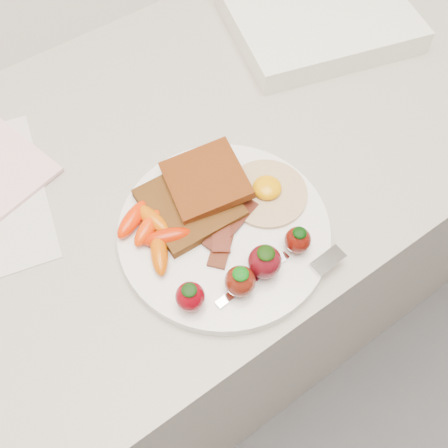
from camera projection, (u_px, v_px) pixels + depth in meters
counter at (185, 284)px, 1.10m from camera, size 2.00×0.60×0.90m
plate at (224, 231)px, 0.64m from camera, size 0.27×0.27×0.02m
toast_lower at (190, 204)px, 0.64m from camera, size 0.11×0.11×0.01m
toast_upper at (206, 180)px, 0.64m from camera, size 0.12×0.12×0.02m
fried_egg at (267, 192)px, 0.65m from camera, size 0.12×0.12×0.02m
bacon_strips at (226, 227)px, 0.63m from camera, size 0.10×0.10×0.01m
baby_carrots at (152, 231)px, 0.62m from camera, size 0.09×0.12×0.02m
strawberries at (249, 270)px, 0.58m from camera, size 0.18×0.05×0.05m
fork at (288, 271)px, 0.60m from camera, size 0.17×0.05×0.00m
appliance at (319, 19)px, 0.83m from camera, size 0.34×0.30×0.04m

